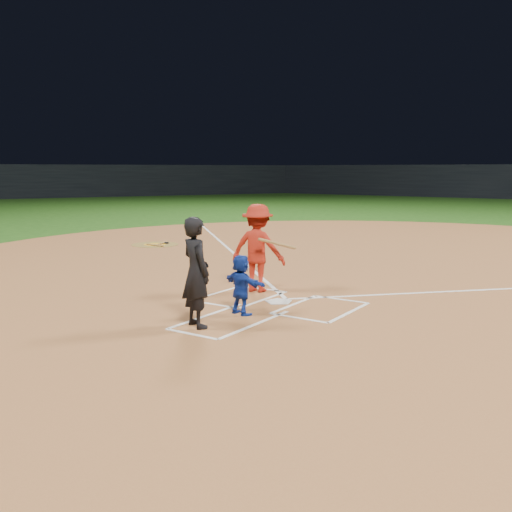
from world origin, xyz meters
The scene contains 13 objects.
ground centered at (0.00, 0.00, 0.00)m, with size 120.00×120.00×0.00m, color #1C4812.
home_plate_dirt centered at (0.00, 6.00, 0.01)m, with size 28.00×28.00×0.01m, color brown.
stadium_wall_left centered at (-42.00, 24.00, 1.60)m, with size 1.20×60.00×3.20m, color black.
home_plate centered at (0.00, 0.00, 0.02)m, with size 0.60×0.60×0.02m, color silver.
on_deck_circle centered at (-8.47, 5.29, 0.02)m, with size 1.70×1.70×0.01m, color brown.
on_deck_logo centered at (-8.47, 5.29, 0.02)m, with size 0.80×0.80×0.00m, color yellow.
on_deck_bat_a centered at (-8.32, 5.54, 0.05)m, with size 0.06×0.06×0.84m, color #9E703A.
on_deck_bat_c centered at (-8.17, 4.99, 0.05)m, with size 0.06×0.06×0.84m, color olive.
bat_weight_donut centered at (-8.27, 5.69, 0.05)m, with size 0.19×0.19×0.05m, color black.
catcher centered at (-0.08, -1.25, 0.58)m, with size 1.06×0.34×1.14m, color #13309C.
umpire centered at (-0.23, -2.37, 0.97)m, with size 0.70×0.46×1.92m, color black.
chalk_markings centered at (0.00, 5.29, 0.01)m, with size 28.35×17.32×0.01m.
batter_at_plate centered at (-0.95, 0.65, 0.99)m, with size 1.60×0.94×1.96m.
Camera 1 is at (5.94, -9.86, 2.72)m, focal length 40.00 mm.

